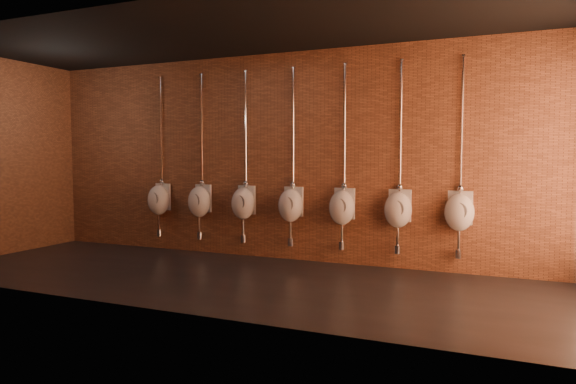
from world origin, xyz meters
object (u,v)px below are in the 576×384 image
at_px(urinal_1, 200,201).
at_px(urinal_2, 243,202).
at_px(urinal_0, 159,199).
at_px(urinal_4, 342,206).
at_px(urinal_5, 398,208).
at_px(urinal_3, 291,204).
at_px(urinal_6, 459,211).

bearing_deg(urinal_1, urinal_2, 0.00).
bearing_deg(urinal_0, urinal_4, 0.00).
height_order(urinal_1, urinal_5, same).
relative_size(urinal_1, urinal_5, 1.00).
distance_m(urinal_4, urinal_5, 0.82).
xyz_separation_m(urinal_2, urinal_3, (0.82, 0.00, 0.00)).
distance_m(urinal_4, urinal_6, 1.63).
bearing_deg(urinal_4, urinal_0, 180.00).
relative_size(urinal_0, urinal_4, 1.00).
distance_m(urinal_5, urinal_6, 0.82).
height_order(urinal_0, urinal_2, same).
height_order(urinal_1, urinal_4, same).
height_order(urinal_2, urinal_6, same).
height_order(urinal_5, urinal_6, same).
bearing_deg(urinal_1, urinal_3, 0.00).
distance_m(urinal_1, urinal_6, 4.08).
relative_size(urinal_0, urinal_6, 1.00).
xyz_separation_m(urinal_1, urinal_3, (1.63, 0.00, 0.00)).
distance_m(urinal_3, urinal_6, 2.45).
xyz_separation_m(urinal_1, urinal_4, (2.45, 0.00, 0.00)).
xyz_separation_m(urinal_3, urinal_5, (1.63, 0.00, 0.00)).
bearing_deg(urinal_5, urinal_6, 0.00).
bearing_deg(urinal_5, urinal_1, 180.00).
bearing_deg(urinal_1, urinal_4, 0.00).
bearing_deg(urinal_2, urinal_1, 180.00).
distance_m(urinal_2, urinal_4, 1.63).
bearing_deg(urinal_3, urinal_4, 0.00).
bearing_deg(urinal_4, urinal_1, 180.00).
distance_m(urinal_3, urinal_4, 0.82).
bearing_deg(urinal_4, urinal_2, 180.00).
bearing_deg(urinal_5, urinal_3, 180.00).
distance_m(urinal_2, urinal_5, 2.45).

